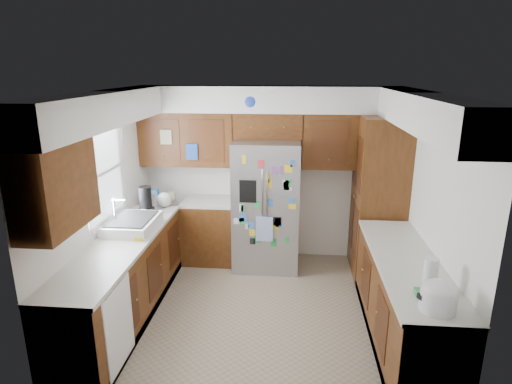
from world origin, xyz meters
TOP-DOWN VIEW (x-y plane):
  - floor at (0.00, 0.00)m, footprint 3.60×3.60m
  - room_shell at (-0.11, 0.36)m, footprint 3.64×3.24m
  - left_counter_run at (-1.36, 0.03)m, footprint 1.36×3.20m
  - right_counter_run at (1.50, -0.47)m, footprint 0.63×2.25m
  - pantry at (1.50, 1.15)m, footprint 0.60×0.90m
  - fridge at (-0.00, 1.20)m, footprint 0.90×0.79m
  - bridge_cabinet at (0.00, 1.43)m, footprint 0.96×0.34m
  - fridge_top_items at (-0.11, 1.38)m, footprint 0.56×0.36m
  - sink_assembly at (-1.50, 0.10)m, footprint 0.52×0.70m
  - left_counter_clutter at (-1.46, 0.80)m, footprint 0.38×0.78m
  - rice_cooker at (1.50, -1.38)m, footprint 0.29×0.28m
  - paper_towel at (1.55, -1.01)m, footprint 0.12×0.12m

SIDE VIEW (x-z plane):
  - floor at x=0.00m, z-range 0.00..0.00m
  - right_counter_run at x=1.50m, z-range -0.04..0.88m
  - left_counter_run at x=-1.36m, z-range -0.03..0.89m
  - fridge at x=0.00m, z-range 0.00..1.80m
  - sink_assembly at x=-1.50m, z-range 0.80..1.17m
  - rice_cooker at x=1.50m, z-range 0.92..1.17m
  - left_counter_clutter at x=-1.46m, z-range 0.86..1.24m
  - paper_towel at x=1.55m, z-range 0.92..1.19m
  - pantry at x=1.50m, z-range 0.00..2.15m
  - room_shell at x=-0.11m, z-range 0.56..3.08m
  - bridge_cabinet at x=0.00m, z-range 1.80..2.15m
  - fridge_top_items at x=-0.11m, z-range 2.13..2.44m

